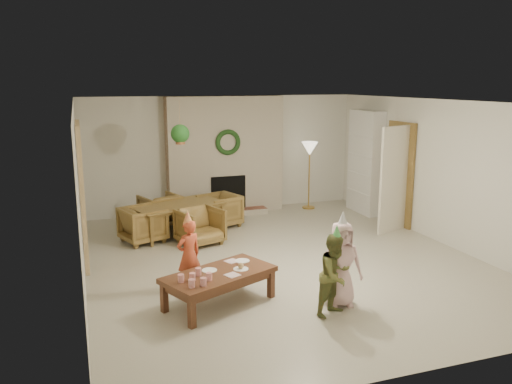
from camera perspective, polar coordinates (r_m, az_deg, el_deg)
name	(u,v)px	position (r m, az deg, el deg)	size (l,w,h in m)	color
floor	(282,260)	(8.37, 2.86, -7.45)	(7.00, 7.00, 0.00)	#B7B29E
ceiling	(283,102)	(7.90, 3.05, 9.91)	(7.00, 7.00, 0.00)	white
wall_back	(223,154)	(11.32, -3.68, 4.22)	(7.00, 7.00, 0.00)	silver
wall_front	(423,252)	(5.07, 17.95, -6.33)	(7.00, 7.00, 0.00)	silver
wall_left	(79,197)	(7.48, -18.90, -0.53)	(7.00, 7.00, 0.00)	silver
wall_right	(443,172)	(9.56, 19.89, 2.05)	(7.00, 7.00, 0.00)	silver
fireplace_mass	(225,155)	(11.13, -3.41, 4.09)	(2.50, 0.40, 2.50)	#582D17
fireplace_hearth	(230,213)	(11.03, -2.84, -2.29)	(1.60, 0.30, 0.12)	#5F261A
fireplace_firebox	(228,193)	(11.10, -3.11, -0.13)	(0.75, 0.12, 0.75)	black
fireplace_wreath	(228,142)	(10.87, -3.10, 5.49)	(0.54, 0.54, 0.10)	#183D16
floor_lamp_base	(308,207)	(11.72, 5.80, -1.70)	(0.28, 0.28, 0.03)	gold
floor_lamp_post	(309,178)	(11.57, 5.87, 1.59)	(0.03, 0.03, 1.35)	gold
floor_lamp_shade	(310,149)	(11.47, 5.94, 4.77)	(0.36, 0.36, 0.30)	beige
bookshelf_carcass	(365,162)	(11.36, 11.96, 3.24)	(0.30, 1.00, 2.20)	white
bookshelf_shelf_a	(363,192)	(11.46, 11.74, 0.02)	(0.30, 0.92, 0.03)	white
bookshelf_shelf_b	(364,174)	(11.39, 11.82, 1.99)	(0.30, 0.92, 0.03)	white
bookshelf_shelf_c	(365,155)	(11.32, 11.91, 3.98)	(0.30, 0.92, 0.03)	white
bookshelf_shelf_d	(366,137)	(11.28, 12.00, 6.00)	(0.30, 0.92, 0.03)	white
books_row_lower	(366,187)	(11.30, 12.07, 0.56)	(0.20, 0.40, 0.24)	#A51E2C
books_row_mid	(362,167)	(11.40, 11.64, 2.72)	(0.20, 0.44, 0.24)	#235883
books_row_upper	(367,150)	(11.21, 12.11, 4.57)	(0.20, 0.36, 0.22)	#ADA225
door_frame	(400,174)	(10.52, 15.57, 1.92)	(0.05, 0.86, 2.04)	olive
door_leaf	(394,180)	(10.01, 14.99, 1.33)	(0.05, 0.80, 2.00)	beige
curtain_panel	(82,194)	(7.68, -18.62, -0.20)	(0.06, 1.20, 2.00)	beige
dining_table	(179,219)	(9.71, -8.47, -3.01)	(1.65, 0.92, 0.58)	olive
dining_chair_near	(200,226)	(9.10, -6.18, -3.78)	(0.69, 0.71, 0.64)	olive
dining_chair_far	(160,210)	(10.32, -10.50, -2.00)	(0.69, 0.71, 0.64)	olive
dining_chair_left	(143,224)	(9.37, -12.33, -3.52)	(0.69, 0.71, 0.64)	olive
dining_chair_right	(220,210)	(10.16, -4.04, -2.04)	(0.69, 0.71, 0.64)	olive
hanging_plant_cord	(180,120)	(8.99, -8.41, 7.83)	(0.01, 0.01, 0.70)	tan
hanging_plant_pot	(180,141)	(9.03, -8.34, 5.62)	(0.16, 0.16, 0.12)	brown
hanging_plant_foliage	(180,134)	(9.01, -8.37, 6.37)	(0.32, 0.32, 0.32)	#1C541D
coffee_table_top	(219,275)	(6.65, -4.09, -9.07)	(1.41, 0.71, 0.07)	#58311D
coffee_table_apron	(219,280)	(6.68, -4.08, -9.68)	(1.31, 0.60, 0.09)	#58311D
coffee_leg_fl	(192,313)	(6.17, -7.09, -13.09)	(0.08, 0.08, 0.37)	#58311D
coffee_leg_fr	(271,284)	(6.93, 1.67, -10.09)	(0.08, 0.08, 0.37)	#58311D
coffee_leg_bl	(164,298)	(6.61, -10.09, -11.42)	(0.08, 0.08, 0.37)	#58311D
coffee_leg_br	(242,272)	(7.32, -1.54, -8.84)	(0.08, 0.08, 0.37)	#58311D
cup_a	(192,283)	(6.20, -7.11, -9.96)	(0.08, 0.08, 0.10)	white
cup_b	(181,278)	(6.36, -8.27, -9.39)	(0.08, 0.08, 0.10)	white
cup_c	(203,282)	(6.23, -5.83, -9.82)	(0.08, 0.08, 0.10)	white
cup_d	(192,277)	(6.39, -7.02, -9.26)	(0.08, 0.08, 0.10)	white
cup_e	(209,277)	(6.38, -5.20, -9.26)	(0.08, 0.08, 0.10)	white
cup_f	(198,272)	(6.54, -6.38, -8.73)	(0.08, 0.08, 0.10)	white
plate_a	(209,270)	(6.70, -5.16, -8.58)	(0.20, 0.20, 0.01)	white
plate_b	(241,269)	(6.72, -1.68, -8.47)	(0.20, 0.20, 0.01)	white
plate_c	(242,261)	(7.01, -1.51, -7.59)	(0.20, 0.20, 0.01)	white
food_scoop	(241,266)	(6.71, -1.68, -8.13)	(0.08, 0.08, 0.08)	tan
napkin_left	(232,275)	(6.53, -2.62, -9.13)	(0.16, 0.16, 0.01)	#D89FAC
napkin_right	(232,261)	(7.01, -2.66, -7.62)	(0.16, 0.16, 0.01)	#D89FAC
child_red	(189,255)	(7.09, -7.42, -6.95)	(0.36, 0.24, 0.99)	#C6492A
party_hat_red	(188,217)	(6.94, -7.54, -2.74)	(0.14, 0.14, 0.19)	#E4C44C
child_plaid	(335,275)	(6.41, 8.73, -9.01)	(0.50, 0.39, 1.02)	brown
party_hat_plaid	(337,231)	(6.23, 8.90, -4.30)	(0.12, 0.12, 0.17)	#4FB856
child_pink	(341,264)	(6.66, 9.37, -7.84)	(0.54, 0.35, 1.10)	beige
party_hat_pink	(343,219)	(6.48, 9.55, -2.92)	(0.14, 0.14, 0.20)	silver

